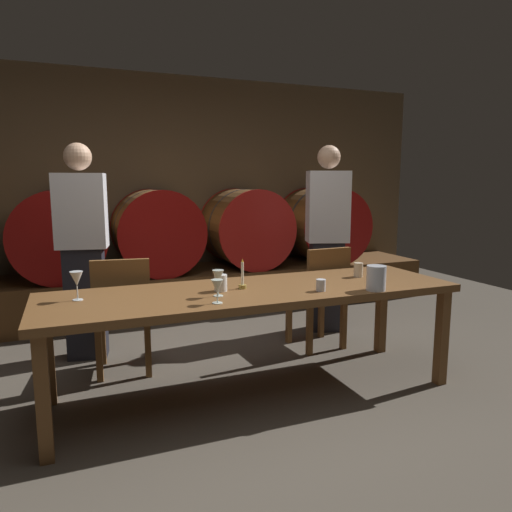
% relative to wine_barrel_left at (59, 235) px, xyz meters
% --- Properties ---
extents(ground_plane, '(9.01, 9.01, 0.00)m').
position_rel_wine_barrel_left_xyz_m(ground_plane, '(0.98, -2.49, -0.89)').
color(ground_plane, '#4C443A').
extents(back_wall, '(6.93, 0.24, 2.61)m').
position_rel_wine_barrel_left_xyz_m(back_wall, '(0.98, 0.55, 0.41)').
color(back_wall, brown).
rests_on(back_wall, ground).
extents(barrel_shelf, '(6.23, 0.90, 0.46)m').
position_rel_wine_barrel_left_xyz_m(barrel_shelf, '(0.98, 0.00, -0.67)').
color(barrel_shelf, brown).
rests_on(barrel_shelf, ground).
extents(wine_barrel_left, '(0.89, 0.84, 0.89)m').
position_rel_wine_barrel_left_xyz_m(wine_barrel_left, '(0.00, 0.00, 0.00)').
color(wine_barrel_left, '#513319').
rests_on(wine_barrel_left, barrel_shelf).
extents(wine_barrel_center, '(0.89, 0.84, 0.89)m').
position_rel_wine_barrel_left_xyz_m(wine_barrel_center, '(0.96, 0.00, 0.00)').
color(wine_barrel_center, brown).
rests_on(wine_barrel_center, barrel_shelf).
extents(wine_barrel_right, '(0.89, 0.84, 0.89)m').
position_rel_wine_barrel_left_xyz_m(wine_barrel_right, '(1.97, 0.00, 0.00)').
color(wine_barrel_right, brown).
rests_on(wine_barrel_right, barrel_shelf).
extents(wine_barrel_far_right, '(0.89, 0.84, 0.89)m').
position_rel_wine_barrel_left_xyz_m(wine_barrel_far_right, '(2.97, 0.00, 0.00)').
color(wine_barrel_far_right, brown).
rests_on(wine_barrel_far_right, barrel_shelf).
extents(dining_table, '(2.71, 0.81, 0.72)m').
position_rel_wine_barrel_left_xyz_m(dining_table, '(1.20, -2.22, -0.24)').
color(dining_table, brown).
rests_on(dining_table, ground).
extents(chair_left, '(0.45, 0.45, 0.88)m').
position_rel_wine_barrel_left_xyz_m(chair_left, '(0.43, -1.57, -0.41)').
color(chair_left, brown).
rests_on(chair_left, ground).
extents(chair_right, '(0.43, 0.43, 0.88)m').
position_rel_wine_barrel_left_xyz_m(chair_right, '(2.05, -1.62, -0.41)').
color(chair_right, brown).
rests_on(chair_right, ground).
extents(guest_left, '(0.42, 0.31, 1.71)m').
position_rel_wine_barrel_left_xyz_m(guest_left, '(0.19, -1.09, -0.01)').
color(guest_left, black).
rests_on(guest_left, ground).
extents(guest_right, '(0.44, 0.35, 1.75)m').
position_rel_wine_barrel_left_xyz_m(guest_right, '(2.35, -1.19, 0.00)').
color(guest_right, black).
rests_on(guest_right, ground).
extents(candle_center, '(0.05, 0.05, 0.20)m').
position_rel_wine_barrel_left_xyz_m(candle_center, '(1.13, -2.19, -0.12)').
color(candle_center, olive).
rests_on(candle_center, dining_table).
extents(pitcher, '(0.12, 0.12, 0.16)m').
position_rel_wine_barrel_left_xyz_m(pitcher, '(1.91, -2.56, -0.09)').
color(pitcher, silver).
rests_on(pitcher, dining_table).
extents(wine_glass_left, '(0.08, 0.08, 0.17)m').
position_rel_wine_barrel_left_xyz_m(wine_glass_left, '(0.12, -2.12, -0.05)').
color(wine_glass_left, white).
rests_on(wine_glass_left, dining_table).
extents(wine_glass_center, '(0.07, 0.07, 0.14)m').
position_rel_wine_barrel_left_xyz_m(wine_glass_center, '(0.87, -2.49, -0.07)').
color(wine_glass_center, silver).
rests_on(wine_glass_center, dining_table).
extents(wine_glass_right, '(0.07, 0.07, 0.16)m').
position_rel_wine_barrel_left_xyz_m(wine_glass_right, '(0.92, -2.33, -0.06)').
color(wine_glass_right, silver).
rests_on(wine_glass_right, dining_table).
extents(cup_left, '(0.08, 0.08, 0.11)m').
position_rel_wine_barrel_left_xyz_m(cup_left, '(0.98, -2.21, -0.12)').
color(cup_left, white).
rests_on(cup_left, dining_table).
extents(cup_center, '(0.06, 0.06, 0.08)m').
position_rel_wine_barrel_left_xyz_m(cup_center, '(1.57, -2.44, -0.13)').
color(cup_center, silver).
rests_on(cup_center, dining_table).
extents(cup_right, '(0.07, 0.07, 0.10)m').
position_rel_wine_barrel_left_xyz_m(cup_right, '(2.06, -2.14, -0.12)').
color(cup_right, beige).
rests_on(cup_right, dining_table).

